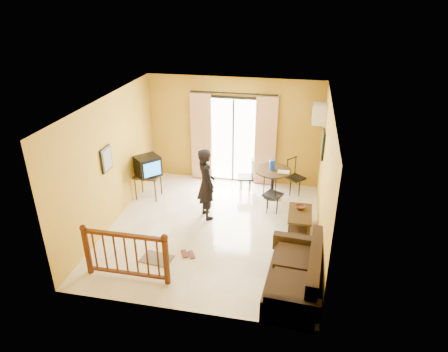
% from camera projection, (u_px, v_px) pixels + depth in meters
% --- Properties ---
extents(ground, '(5.00, 5.00, 0.00)m').
position_uv_depth(ground, '(213.00, 228.00, 8.77)').
color(ground, beige).
rests_on(ground, ground).
extents(room_shell, '(5.00, 5.00, 5.00)m').
position_uv_depth(room_shell, '(212.00, 157.00, 8.03)').
color(room_shell, white).
rests_on(room_shell, ground).
extents(balcony_door, '(2.25, 0.14, 2.46)m').
position_uv_depth(balcony_door, '(233.00, 140.00, 10.41)').
color(balcony_door, black).
rests_on(balcony_door, ground).
extents(tv_table, '(0.61, 0.51, 0.61)m').
position_uv_depth(tv_table, '(148.00, 178.00, 9.85)').
color(tv_table, black).
rests_on(tv_table, ground).
extents(television, '(0.72, 0.73, 0.49)m').
position_uv_depth(television, '(148.00, 166.00, 9.70)').
color(television, black).
rests_on(television, tv_table).
extents(picture_left, '(0.05, 0.42, 0.52)m').
position_uv_depth(picture_left, '(107.00, 159.00, 8.32)').
color(picture_left, black).
rests_on(picture_left, room_shell).
extents(dining_table, '(0.90, 0.90, 0.75)m').
position_uv_depth(dining_table, '(273.00, 176.00, 9.83)').
color(dining_table, black).
rests_on(dining_table, ground).
extents(water_jug, '(0.14, 0.14, 0.26)m').
position_uv_depth(water_jug, '(272.00, 165.00, 9.72)').
color(water_jug, '#133DB9').
rests_on(water_jug, dining_table).
extents(serving_tray, '(0.29, 0.19, 0.02)m').
position_uv_depth(serving_tray, '(283.00, 172.00, 9.62)').
color(serving_tray, beige).
rests_on(serving_tray, dining_table).
extents(dining_chairs, '(1.76, 1.55, 0.95)m').
position_uv_depth(dining_chairs, '(270.00, 199.00, 9.97)').
color(dining_chairs, black).
rests_on(dining_chairs, ground).
extents(air_conditioner, '(0.31, 0.60, 0.40)m').
position_uv_depth(air_conditioner, '(319.00, 114.00, 9.19)').
color(air_conditioner, white).
rests_on(air_conditioner, room_shell).
extents(botanical_print, '(0.05, 0.50, 0.60)m').
position_uv_depth(botanical_print, '(323.00, 144.00, 8.81)').
color(botanical_print, black).
rests_on(botanical_print, room_shell).
extents(coffee_table, '(0.50, 0.90, 0.40)m').
position_uv_depth(coffee_table, '(300.00, 218.00, 8.65)').
color(coffee_table, black).
rests_on(coffee_table, ground).
extents(bowl, '(0.21, 0.21, 0.06)m').
position_uv_depth(bowl, '(301.00, 207.00, 8.74)').
color(bowl, '#56281D').
rests_on(bowl, coffee_table).
extents(sofa, '(0.97, 1.90, 0.88)m').
position_uv_depth(sofa, '(297.00, 277.00, 6.80)').
color(sofa, black).
rests_on(sofa, ground).
extents(standing_person, '(0.67, 0.73, 1.67)m').
position_uv_depth(standing_person, '(206.00, 184.00, 8.87)').
color(standing_person, black).
rests_on(standing_person, ground).
extents(stair_balustrade, '(1.63, 0.13, 1.04)m').
position_uv_depth(stair_balustrade, '(125.00, 252.00, 7.05)').
color(stair_balustrade, '#471E0F').
rests_on(stair_balustrade, ground).
extents(doormat, '(0.65, 0.48, 0.02)m').
position_uv_depth(doormat, '(157.00, 259.00, 7.78)').
color(doormat, '#635A4F').
rests_on(doormat, ground).
extents(sandals, '(0.35, 0.27, 0.03)m').
position_uv_depth(sandals, '(188.00, 254.00, 7.89)').
color(sandals, '#56281D').
rests_on(sandals, ground).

